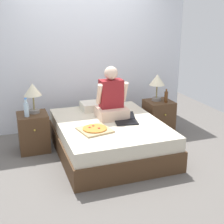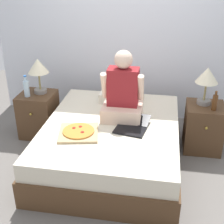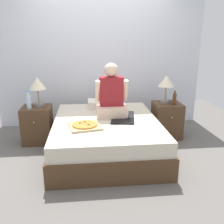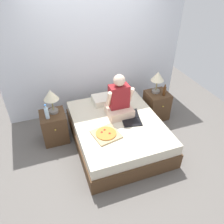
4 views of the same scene
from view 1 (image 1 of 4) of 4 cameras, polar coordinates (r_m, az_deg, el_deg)
ground_plane at (r=4.75m, az=-0.49°, el=-7.32°), size 5.75×5.75×0.00m
wall_back at (r=5.59m, az=-4.89°, el=9.91°), size 3.75×0.12×2.50m
bed at (r=4.65m, az=-0.49°, el=-4.65°), size 1.51×1.88×0.49m
nightstand_left at (r=4.86m, az=-14.15°, el=-3.59°), size 0.44×0.47×0.58m
lamp_on_left_nightstand at (r=4.73m, az=-14.29°, el=3.63°), size 0.26×0.26×0.45m
water_bottle at (r=4.64m, az=-15.39°, el=0.51°), size 0.07×0.07×0.28m
nightstand_right at (r=5.43m, az=8.49°, el=-0.93°), size 0.44×0.47×0.58m
lamp_on_right_nightstand at (r=5.29m, az=8.25°, el=5.51°), size 0.26×0.26×0.45m
beer_bottle at (r=5.27m, az=9.86°, el=2.78°), size 0.06×0.06×0.23m
pillow at (r=5.14m, az=-2.73°, el=1.20°), size 0.52×0.34×0.12m
person_seated at (r=4.67m, az=-0.11°, el=2.37°), size 0.47×0.40×0.78m
laptop at (r=4.58m, az=2.52°, el=-1.48°), size 0.39×0.46×0.07m
pizza_box at (r=4.23m, az=-3.15°, el=-3.21°), size 0.47×0.47×0.05m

